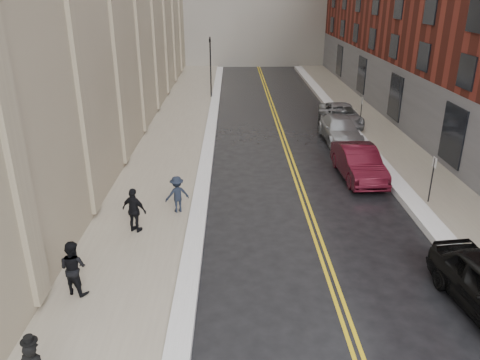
{
  "coord_description": "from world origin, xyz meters",
  "views": [
    {
      "loc": [
        -0.73,
        -10.65,
        8.85
      ],
      "look_at": [
        -0.45,
        7.11,
        1.6
      ],
      "focal_mm": 35.0,
      "sensor_mm": 36.0,
      "label": 1
    }
  ],
  "objects_px": {
    "car_silver_far": "(341,115)",
    "car_maroon": "(359,163)",
    "pedestrian_a": "(73,267)",
    "car_silver_near": "(340,129)",
    "pedestrian_c": "(134,210)",
    "pedestrian_b": "(177,194)"
  },
  "relations": [
    {
      "from": "car_maroon",
      "to": "car_silver_far",
      "type": "bearing_deg",
      "value": 80.43
    },
    {
      "from": "pedestrian_a",
      "to": "car_silver_far",
      "type": "bearing_deg",
      "value": -99.95
    },
    {
      "from": "pedestrian_a",
      "to": "pedestrian_c",
      "type": "xyz_separation_m",
      "value": [
        1.09,
        3.93,
        0.01
      ]
    },
    {
      "from": "car_maroon",
      "to": "pedestrian_a",
      "type": "height_order",
      "value": "pedestrian_a"
    },
    {
      "from": "pedestrian_b",
      "to": "pedestrian_a",
      "type": "bearing_deg",
      "value": 42.92
    },
    {
      "from": "car_silver_far",
      "to": "car_maroon",
      "type": "bearing_deg",
      "value": -96.97
    },
    {
      "from": "pedestrian_a",
      "to": "car_maroon",
      "type": "bearing_deg",
      "value": -116.57
    },
    {
      "from": "car_silver_near",
      "to": "car_silver_far",
      "type": "xyz_separation_m",
      "value": [
        0.83,
        3.6,
        -0.01
      ]
    },
    {
      "from": "car_silver_far",
      "to": "pedestrian_b",
      "type": "bearing_deg",
      "value": -125.21
    },
    {
      "from": "car_silver_far",
      "to": "pedestrian_c",
      "type": "xyz_separation_m",
      "value": [
        -11.31,
        -15.63,
        0.31
      ]
    },
    {
      "from": "car_maroon",
      "to": "car_silver_near",
      "type": "distance_m",
      "value": 6.26
    },
    {
      "from": "car_maroon",
      "to": "pedestrian_a",
      "type": "relative_size",
      "value": 2.78
    },
    {
      "from": "car_silver_far",
      "to": "pedestrian_b",
      "type": "relative_size",
      "value": 3.34
    },
    {
      "from": "car_maroon",
      "to": "pedestrian_b",
      "type": "xyz_separation_m",
      "value": [
        -8.64,
        -4.05,
        0.13
      ]
    },
    {
      "from": "pedestrian_b",
      "to": "pedestrian_c",
      "type": "height_order",
      "value": "pedestrian_c"
    },
    {
      "from": "car_maroon",
      "to": "car_silver_far",
      "type": "relative_size",
      "value": 0.94
    },
    {
      "from": "car_maroon",
      "to": "car_silver_far",
      "type": "distance_m",
      "value": 9.93
    },
    {
      "from": "car_silver_near",
      "to": "pedestrian_c",
      "type": "distance_m",
      "value": 15.96
    },
    {
      "from": "pedestrian_b",
      "to": "pedestrian_c",
      "type": "bearing_deg",
      "value": 27.2
    },
    {
      "from": "car_silver_far",
      "to": "pedestrian_c",
      "type": "distance_m",
      "value": 19.3
    },
    {
      "from": "car_maroon",
      "to": "pedestrian_c",
      "type": "height_order",
      "value": "pedestrian_c"
    },
    {
      "from": "pedestrian_a",
      "to": "pedestrian_b",
      "type": "xyz_separation_m",
      "value": [
        2.53,
        5.66,
        -0.1
      ]
    }
  ]
}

